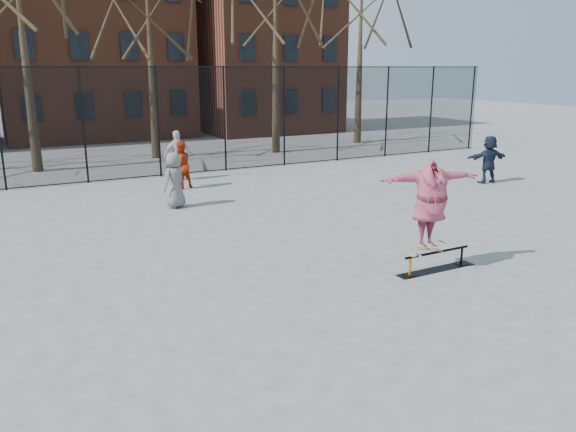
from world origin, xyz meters
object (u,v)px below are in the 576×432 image
bystander_navy (489,159)px  bystander_extra (175,180)px  skater (430,207)px  bystander_white (178,156)px  bystander_red (181,165)px  skateboard (427,251)px  skate_rail (436,263)px

bystander_navy → bystander_extra: bystander_navy is taller
skater → bystander_white: bearing=107.9°
skater → bystander_red: skater is taller
skateboard → skater: skater is taller
skateboard → bystander_white: (-1.45, 11.46, 0.45)m
bystander_white → bystander_navy: size_ratio=1.07×
skate_rail → bystander_red: 10.25m
skater → skate_rail: bearing=10.7°
skate_rail → skateboard: bearing=180.0°
bystander_red → bystander_extra: bearing=52.8°
bystander_white → bystander_navy: (9.42, -5.59, -0.06)m
bystander_white → bystander_extra: bearing=68.8°
bystander_red → bystander_white: bearing=-120.2°
skater → bystander_navy: 9.91m
skate_rail → bystander_white: bystander_white is taller
bystander_red → bystander_white: (0.36, 1.44, 0.10)m
skater → bystander_extra: 8.04m
bystander_extra → bystander_red: bearing=-146.5°
skater → bystander_white: (-1.45, 11.46, -0.45)m
skater → bystander_red: size_ratio=1.32×
bystander_red → bystander_white: bystander_white is taller
bystander_extra → skateboard: bearing=75.0°
skate_rail → bystander_navy: size_ratio=1.10×
skater → bystander_extra: bearing=121.0°
skate_rail → bystander_white: (-1.71, 11.46, 0.73)m
bystander_navy → skater: bearing=47.0°
skateboard → bystander_white: 11.56m
skate_rail → bystander_extra: bystander_extra is taller
skate_rail → bystander_red: (-2.07, 10.02, 0.64)m
skateboard → bystander_navy: bystander_navy is taller
skate_rail → skater: 1.22m
skater → bystander_navy: (7.98, 5.87, -0.51)m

